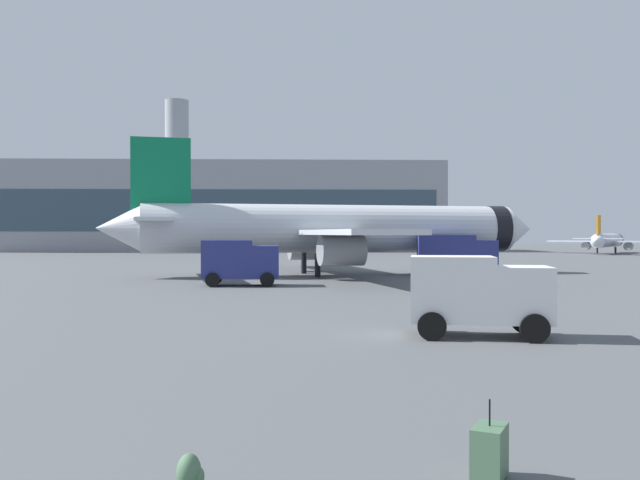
{
  "coord_description": "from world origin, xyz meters",
  "views": [
    {
      "loc": [
        0.12,
        -2.93,
        3.34
      ],
      "look_at": [
        1.25,
        30.22,
        3.0
      ],
      "focal_mm": 37.62,
      "sensor_mm": 36.0,
      "label": 1
    }
  ],
  "objects_px": {
    "airplane_taxiing": "(608,240)",
    "traveller_backpack": "(190,473)",
    "cargo_van": "(478,292)",
    "airplane_at_gate": "(332,229)",
    "safety_cone_mid": "(494,274)",
    "fuel_truck": "(456,253)",
    "rolling_suitcase": "(490,452)",
    "service_truck": "(239,260)",
    "safety_cone_outer": "(207,269)",
    "safety_cone_far": "(549,282)",
    "safety_cone_near": "(259,270)"
  },
  "relations": [
    {
      "from": "airplane_taxiing",
      "to": "safety_cone_mid",
      "type": "distance_m",
      "value": 70.69
    },
    {
      "from": "airplane_at_gate",
      "to": "safety_cone_mid",
      "type": "xyz_separation_m",
      "value": [
        11.39,
        -5.55,
        -3.27
      ]
    },
    {
      "from": "service_truck",
      "to": "fuel_truck",
      "type": "distance_m",
      "value": 18.37
    },
    {
      "from": "rolling_suitcase",
      "to": "safety_cone_outer",
      "type": "bearing_deg",
      "value": 102.12
    },
    {
      "from": "fuel_truck",
      "to": "safety_cone_mid",
      "type": "xyz_separation_m",
      "value": [
        1.84,
        -3.95,
        -1.38
      ]
    },
    {
      "from": "airplane_taxiing",
      "to": "cargo_van",
      "type": "distance_m",
      "value": 97.75
    },
    {
      "from": "airplane_taxiing",
      "to": "safety_cone_far",
      "type": "distance_m",
      "value": 76.2
    },
    {
      "from": "fuel_truck",
      "to": "safety_cone_mid",
      "type": "bearing_deg",
      "value": -65.05
    },
    {
      "from": "safety_cone_near",
      "to": "safety_cone_far",
      "type": "height_order",
      "value": "safety_cone_near"
    },
    {
      "from": "service_truck",
      "to": "cargo_van",
      "type": "distance_m",
      "value": 23.3
    },
    {
      "from": "airplane_at_gate",
      "to": "service_truck",
      "type": "relative_size",
      "value": 7.26
    },
    {
      "from": "safety_cone_outer",
      "to": "rolling_suitcase",
      "type": "bearing_deg",
      "value": -77.88
    },
    {
      "from": "rolling_suitcase",
      "to": "traveller_backpack",
      "type": "xyz_separation_m",
      "value": [
        -3.99,
        -0.21,
        -0.16
      ]
    },
    {
      "from": "cargo_van",
      "to": "airplane_at_gate",
      "type": "bearing_deg",
      "value": 95.45
    },
    {
      "from": "airplane_taxiing",
      "to": "safety_cone_near",
      "type": "bearing_deg",
      "value": -134.99
    },
    {
      "from": "safety_cone_mid",
      "to": "safety_cone_far",
      "type": "height_order",
      "value": "safety_cone_mid"
    },
    {
      "from": "airplane_taxiing",
      "to": "safety_cone_mid",
      "type": "relative_size",
      "value": 23.15
    },
    {
      "from": "traveller_backpack",
      "to": "airplane_taxiing",
      "type": "bearing_deg",
      "value": 62.26
    },
    {
      "from": "safety_cone_mid",
      "to": "rolling_suitcase",
      "type": "bearing_deg",
      "value": -106.59
    },
    {
      "from": "fuel_truck",
      "to": "traveller_backpack",
      "type": "height_order",
      "value": "fuel_truck"
    },
    {
      "from": "fuel_truck",
      "to": "safety_cone_near",
      "type": "height_order",
      "value": "fuel_truck"
    },
    {
      "from": "fuel_truck",
      "to": "safety_cone_outer",
      "type": "distance_m",
      "value": 20.47
    },
    {
      "from": "safety_cone_far",
      "to": "safety_cone_outer",
      "type": "bearing_deg",
      "value": 145.84
    },
    {
      "from": "cargo_van",
      "to": "service_truck",
      "type": "bearing_deg",
      "value": 114.02
    },
    {
      "from": "airplane_taxiing",
      "to": "fuel_truck",
      "type": "distance_m",
      "value": 68.35
    },
    {
      "from": "safety_cone_far",
      "to": "safety_cone_mid",
      "type": "bearing_deg",
      "value": 100.64
    },
    {
      "from": "airplane_at_gate",
      "to": "service_truck",
      "type": "distance_m",
      "value": 12.6
    },
    {
      "from": "safety_cone_far",
      "to": "traveller_backpack",
      "type": "bearing_deg",
      "value": -117.86
    },
    {
      "from": "airplane_taxiing",
      "to": "traveller_backpack",
      "type": "xyz_separation_m",
      "value": [
        -52.27,
        -99.38,
        -1.9
      ]
    },
    {
      "from": "safety_cone_near",
      "to": "safety_cone_far",
      "type": "xyz_separation_m",
      "value": [
        18.57,
        -13.47,
        -0.03
      ]
    },
    {
      "from": "cargo_van",
      "to": "safety_cone_near",
      "type": "relative_size",
      "value": 6.4
    },
    {
      "from": "airplane_at_gate",
      "to": "rolling_suitcase",
      "type": "bearing_deg",
      "value": -90.22
    },
    {
      "from": "traveller_backpack",
      "to": "airplane_at_gate",
      "type": "bearing_deg",
      "value": 84.67
    },
    {
      "from": "service_truck",
      "to": "cargo_van",
      "type": "height_order",
      "value": "service_truck"
    },
    {
      "from": "fuel_truck",
      "to": "safety_cone_mid",
      "type": "relative_size",
      "value": 7.88
    },
    {
      "from": "airplane_taxiing",
      "to": "traveller_backpack",
      "type": "distance_m",
      "value": 112.3
    },
    {
      "from": "rolling_suitcase",
      "to": "service_truck",
      "type": "bearing_deg",
      "value": 100.54
    },
    {
      "from": "safety_cone_near",
      "to": "safety_cone_far",
      "type": "distance_m",
      "value": 22.94
    },
    {
      "from": "cargo_van",
      "to": "safety_cone_mid",
      "type": "bearing_deg",
      "value": 72.43
    },
    {
      "from": "safety_cone_outer",
      "to": "traveller_backpack",
      "type": "height_order",
      "value": "safety_cone_outer"
    },
    {
      "from": "service_truck",
      "to": "traveller_backpack",
      "type": "distance_m",
      "value": 34.02
    },
    {
      "from": "safety_cone_far",
      "to": "airplane_at_gate",
      "type": "bearing_deg",
      "value": 135.21
    },
    {
      "from": "safety_cone_outer",
      "to": "traveller_backpack",
      "type": "bearing_deg",
      "value": -82.59
    },
    {
      "from": "airplane_taxiing",
      "to": "safety_cone_outer",
      "type": "distance_m",
      "value": 78.13
    },
    {
      "from": "service_truck",
      "to": "safety_cone_mid",
      "type": "bearing_deg",
      "value": 15.91
    },
    {
      "from": "safety_cone_near",
      "to": "cargo_van",
      "type": "bearing_deg",
      "value": -74.82
    },
    {
      "from": "airplane_taxiing",
      "to": "safety_cone_far",
      "type": "relative_size",
      "value": 27.57
    },
    {
      "from": "safety_cone_near",
      "to": "rolling_suitcase",
      "type": "distance_m",
      "value": 45.53
    },
    {
      "from": "safety_cone_mid",
      "to": "safety_cone_outer",
      "type": "bearing_deg",
      "value": 158.48
    },
    {
      "from": "safety_cone_mid",
      "to": "safety_cone_outer",
      "type": "distance_m",
      "value": 23.36
    }
  ]
}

